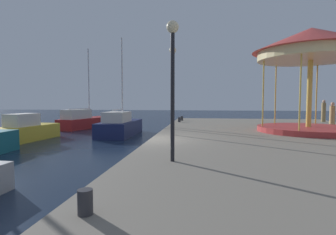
{
  "coord_description": "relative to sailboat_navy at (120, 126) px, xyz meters",
  "views": [
    {
      "loc": [
        2.4,
        -12.16,
        2.59
      ],
      "look_at": [
        0.4,
        3.43,
        1.59
      ],
      "focal_mm": 28.18,
      "sensor_mm": 36.0,
      "label": 1
    }
  ],
  "objects": [
    {
      "name": "bollard_center",
      "position": [
        4.31,
        4.71,
        0.29
      ],
      "size": [
        0.24,
        0.24,
        0.4
      ],
      "primitive_type": "cylinder",
      "color": "#2D2D33",
      "rests_on": "quay_dock"
    },
    {
      "name": "carousel",
      "position": [
        12.18,
        -3.05,
        4.53
      ],
      "size": [
        6.39,
        6.39,
        5.9
      ],
      "color": "#B23333",
      "rests_on": "quay_dock"
    },
    {
      "name": "motorboat_yellow",
      "position": [
        -5.19,
        -3.33,
        -0.04
      ],
      "size": [
        2.04,
        4.65,
        1.78
      ],
      "color": "gold",
      "rests_on": "ground"
    },
    {
      "name": "lamp_post_mid_promenade",
      "position": [
        4.58,
        -5.38,
        3.19
      ],
      "size": [
        0.36,
        0.36,
        4.57
      ],
      "color": "black",
      "rests_on": "quay_dock"
    },
    {
      "name": "sailboat_navy",
      "position": [
        0.0,
        0.0,
        0.0
      ],
      "size": [
        2.24,
        5.56,
        7.38
      ],
      "color": "#19214C",
      "rests_on": "ground"
    },
    {
      "name": "person_near_carousel",
      "position": [
        16.31,
        4.68,
        0.97
      ],
      "size": [
        0.34,
        0.34,
        1.87
      ],
      "color": "#937A4C",
      "rests_on": "quay_dock"
    },
    {
      "name": "lamp_post_near_edge",
      "position": [
        5.23,
        -11.37,
        2.91
      ],
      "size": [
        0.36,
        0.36,
        4.09
      ],
      "color": "black",
      "rests_on": "quay_dock"
    },
    {
      "name": "quay_dock",
      "position": [
        10.52,
        -6.87,
        -0.31
      ],
      "size": [
        13.68,
        29.96,
        0.8
      ],
      "primitive_type": "cube",
      "color": "gray",
      "rests_on": "ground"
    },
    {
      "name": "person_by_the_water",
      "position": [
        14.76,
        -0.19,
        0.89
      ],
      "size": [
        0.34,
        0.34,
        1.7
      ],
      "color": "tan",
      "rests_on": "quay_dock"
    },
    {
      "name": "bollard_south",
      "position": [
        4.21,
        3.09,
        0.29
      ],
      "size": [
        0.24,
        0.24,
        0.4
      ],
      "primitive_type": "cylinder",
      "color": "#2D2D33",
      "rests_on": "quay_dock"
    },
    {
      "name": "ground_plane",
      "position": [
        3.68,
        -6.87,
        -0.71
      ],
      "size": [
        120.0,
        120.0,
        0.0
      ],
      "primitive_type": "plane",
      "color": "#162338"
    },
    {
      "name": "bollard_north",
      "position": [
        4.28,
        -15.19,
        0.29
      ],
      "size": [
        0.24,
        0.24,
        0.4
      ],
      "primitive_type": "cylinder",
      "color": "#2D2D33",
      "rests_on": "quay_dock"
    },
    {
      "name": "sailboat_red",
      "position": [
        -4.94,
        4.72,
        -0.01
      ],
      "size": [
        3.21,
        6.59,
        7.59
      ],
      "color": "maroon",
      "rests_on": "ground"
    }
  ]
}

